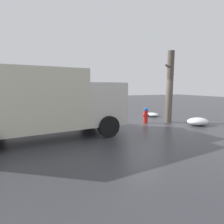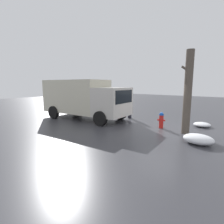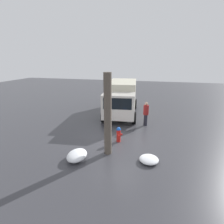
{
  "view_description": "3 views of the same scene",
  "coord_description": "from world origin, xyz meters",
  "px_view_note": "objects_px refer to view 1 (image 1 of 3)",
  "views": [
    {
      "loc": [
        5.56,
        8.5,
        2.09
      ],
      "look_at": [
        2.32,
        0.53,
        0.84
      ],
      "focal_mm": 28.0,
      "sensor_mm": 36.0,
      "label": 1
    },
    {
      "loc": [
        -4.1,
        9.25,
        2.47
      ],
      "look_at": [
        2.68,
        1.17,
        0.79
      ],
      "focal_mm": 28.0,
      "sensor_mm": 36.0,
      "label": 2
    },
    {
      "loc": [
        -9.17,
        -1.96,
        4.69
      ],
      "look_at": [
        2.84,
        1.13,
        0.9
      ],
      "focal_mm": 28.0,
      "sensor_mm": 36.0,
      "label": 3
    }
  ],
  "objects_px": {
    "fire_hydrant": "(146,115)",
    "tree_trunk": "(170,87)",
    "delivery_truck": "(42,101)",
    "pedestrian": "(88,107)"
  },
  "relations": [
    {
      "from": "pedestrian",
      "to": "tree_trunk",
      "type": "bearing_deg",
      "value": 44.82
    },
    {
      "from": "tree_trunk",
      "to": "delivery_truck",
      "type": "height_order",
      "value": "tree_trunk"
    },
    {
      "from": "delivery_truck",
      "to": "pedestrian",
      "type": "xyz_separation_m",
      "value": [
        -2.45,
        -2.29,
        -0.57
      ]
    },
    {
      "from": "delivery_truck",
      "to": "tree_trunk",
      "type": "bearing_deg",
      "value": 89.47
    },
    {
      "from": "tree_trunk",
      "to": "pedestrian",
      "type": "height_order",
      "value": "tree_trunk"
    },
    {
      "from": "tree_trunk",
      "to": "pedestrian",
      "type": "bearing_deg",
      "value": -19.48
    },
    {
      "from": "fire_hydrant",
      "to": "delivery_truck",
      "type": "relative_size",
      "value": 0.14
    },
    {
      "from": "fire_hydrant",
      "to": "tree_trunk",
      "type": "height_order",
      "value": "tree_trunk"
    },
    {
      "from": "tree_trunk",
      "to": "delivery_truck",
      "type": "distance_m",
      "value": 7.0
    },
    {
      "from": "fire_hydrant",
      "to": "delivery_truck",
      "type": "xyz_separation_m",
      "value": [
        5.52,
        0.96,
        1.06
      ]
    }
  ]
}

